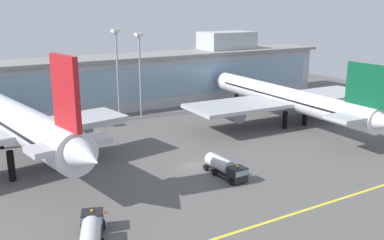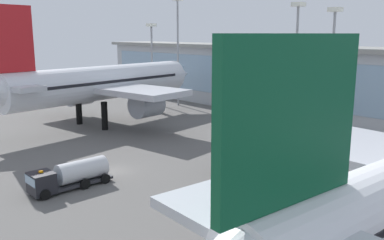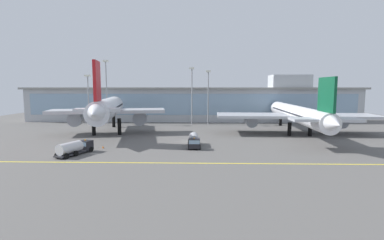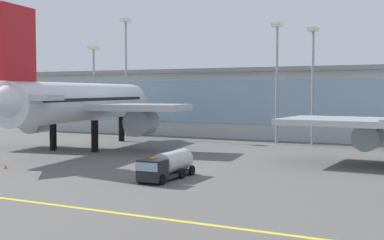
{
  "view_description": "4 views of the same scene",
  "coord_description": "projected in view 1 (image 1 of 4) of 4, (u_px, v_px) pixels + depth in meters",
  "views": [
    {
      "loc": [
        -35.75,
        -59.94,
        26.68
      ],
      "look_at": [
        3.52,
        6.6,
        6.27
      ],
      "focal_mm": 40.2,
      "sensor_mm": 36.0,
      "label": 1
    },
    {
      "loc": [
        43.32,
        -24.26,
        16.54
      ],
      "look_at": [
        1.3,
        11.61,
        5.06
      ],
      "focal_mm": 38.94,
      "sensor_mm": 36.0,
      "label": 2
    },
    {
      "loc": [
        3.54,
        -75.92,
        14.34
      ],
      "look_at": [
        1.24,
        5.25,
        5.13
      ],
      "focal_mm": 27.36,
      "sensor_mm": 36.0,
      "label": 3
    },
    {
      "loc": [
        30.49,
        -55.32,
        9.49
      ],
      "look_at": [
        -4.71,
        12.43,
        5.31
      ],
      "focal_mm": 49.34,
      "sensor_mm": 36.0,
      "label": 4
    }
  ],
  "objects": [
    {
      "name": "safety_cone",
      "position": [
        104.0,
        211.0,
        57.22
      ],
      "size": [
        0.45,
        0.45,
        0.57
      ],
      "primitive_type": "cone",
      "color": "orange",
      "rests_on": "ground"
    },
    {
      "name": "ground_plane",
      "position": [
        194.0,
        166.0,
        74.29
      ],
      "size": [
        192.17,
        192.17,
        0.0
      ],
      "primitive_type": "plane",
      "color": "#5B5956"
    },
    {
      "name": "apron_light_mast_west",
      "position": [
        140.0,
        61.0,
        104.63
      ],
      "size": [
        1.8,
        1.8,
        20.61
      ],
      "color": "gray",
      "rests_on": "ground"
    },
    {
      "name": "terminal_building",
      "position": [
        107.0,
        82.0,
        112.69
      ],
      "size": [
        140.26,
        14.0,
        19.32
      ],
      "color": "#ADB2B7",
      "rests_on": "ground"
    },
    {
      "name": "baggage_tug_near",
      "position": [
        91.0,
        231.0,
        49.75
      ],
      "size": [
        5.56,
        9.32,
        2.9
      ],
      "rotation": [
        0.0,
        0.0,
        1.21
      ],
      "color": "black",
      "rests_on": "ground"
    },
    {
      "name": "fuel_tanker_truck",
      "position": [
        226.0,
        168.0,
        69.37
      ],
      "size": [
        3.21,
        9.13,
        2.9
      ],
      "rotation": [
        0.0,
        0.0,
        4.75
      ],
      "color": "black",
      "rests_on": "ground"
    },
    {
      "name": "airliner_near_left",
      "position": [
        25.0,
        127.0,
        70.55
      ],
      "size": [
        35.68,
        48.95,
        20.73
      ],
      "rotation": [
        0.0,
        0.0,
        1.75
      ],
      "color": "black",
      "rests_on": "ground"
    },
    {
      "name": "airliner_near_right",
      "position": [
        286.0,
        98.0,
        100.03
      ],
      "size": [
        48.52,
        59.85,
        16.55
      ],
      "rotation": [
        0.0,
        0.0,
        1.54
      ],
      "color": "black",
      "rests_on": "ground"
    },
    {
      "name": "apron_light_mast_centre",
      "position": [
        117.0,
        61.0,
        100.55
      ],
      "size": [
        1.8,
        1.8,
        21.68
      ],
      "color": "gray",
      "rests_on": "ground"
    },
    {
      "name": "taxiway_centreline_stripe",
      "position": [
        280.0,
        218.0,
        55.97
      ],
      "size": [
        153.73,
        0.5,
        0.01
      ],
      "primitive_type": "cube",
      "color": "yellow",
      "rests_on": "ground"
    }
  ]
}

